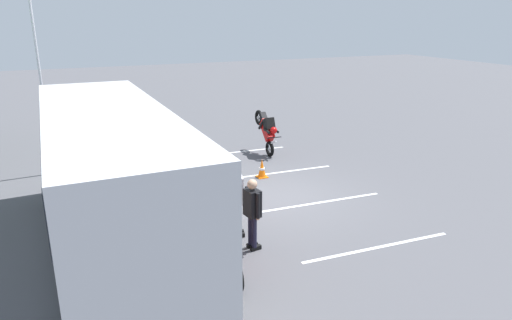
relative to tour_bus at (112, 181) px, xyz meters
name	(u,v)px	position (x,y,z in m)	size (l,w,h in m)	color
ground_plane	(279,197)	(1.30, -4.85, -1.64)	(80.00, 80.00, 0.00)	#4C4C51
tour_bus	(112,181)	(0.00, 0.00, 0.00)	(9.05, 2.64, 3.25)	silver
spectator_far_left	(252,208)	(-1.33, -2.83, -0.63)	(0.58, 0.35, 1.70)	black
spectator_left	(237,195)	(-0.56, -2.76, -0.57)	(0.57, 0.38, 1.79)	black
spectator_centre	(218,182)	(0.63, -2.71, -0.63)	(0.58, 0.33, 1.70)	black
spectator_right	(215,173)	(1.32, -2.85, -0.62)	(0.58, 0.35, 1.73)	#473823
parked_motorcycle_silver	(228,252)	(-2.07, -1.96, -1.16)	(2.05, 0.59, 0.99)	black
stunt_motorcycle	(267,129)	(5.40, -6.36, -0.63)	(2.01, 0.58, 1.73)	black
flagpole	(41,83)	(6.33, 1.25, 1.44)	(0.78, 0.36, 6.26)	silver
traffic_cone	(262,169)	(3.07, -5.09, -1.34)	(0.34, 0.34, 0.63)	orange
bay_line_a	(378,247)	(-2.46, -5.53, -1.64)	(0.29, 3.95, 0.01)	white
bay_line_b	(314,203)	(0.41, -5.53, -1.64)	(0.30, 4.28, 0.01)	white
bay_line_c	(271,173)	(3.29, -5.53, -1.64)	(0.31, 4.52, 0.01)	white
bay_line_d	(239,152)	(6.16, -5.53, -1.64)	(0.28, 3.78, 0.01)	white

